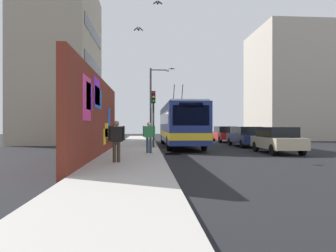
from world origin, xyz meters
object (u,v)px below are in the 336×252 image
street_lamp (153,100)px  city_bus (180,124)px  traffic_light (153,109)px  parked_car_champagne (277,139)px  pedestrian_near_wall (116,138)px  pedestrian_at_curb (149,135)px  parked_car_red (225,134)px  parked_car_navy (246,136)px

street_lamp → city_bus: bearing=-153.3°
city_bus → traffic_light: bearing=139.4°
city_bus → parked_car_champagne: city_bus is taller
traffic_light → pedestrian_near_wall: bearing=168.4°
pedestrian_near_wall → city_bus: bearing=-19.5°
pedestrian_near_wall → parked_car_champagne: bearing=-61.2°
pedestrian_at_curb → street_lamp: street_lamp is taller
traffic_light → parked_car_red: bearing=-39.9°
parked_car_navy → pedestrian_near_wall: 14.13m
traffic_light → city_bus: bearing=-40.6°
parked_car_champagne → pedestrian_near_wall: (-5.00, 9.09, 0.33)m
parked_car_champagne → pedestrian_at_curb: pedestrian_at_curb is taller
parked_car_red → pedestrian_near_wall: 19.52m
traffic_light → street_lamp: 6.71m
parked_car_red → pedestrian_at_curb: (-13.07, 7.69, 0.33)m
parked_car_navy → city_bus: bearing=88.1°
parked_car_champagne → pedestrian_near_wall: pedestrian_near_wall is taller
street_lamp → traffic_light: bearing=179.2°
traffic_light → street_lamp: (6.60, -0.10, 1.21)m
parked_car_navy → traffic_light: bearing=107.6°
parked_car_navy → street_lamp: street_lamp is taller
city_bus → pedestrian_at_curb: 7.26m
parked_car_champagne → parked_car_navy: 5.82m
city_bus → traffic_light: 3.45m
parked_car_navy → pedestrian_near_wall: (-10.82, 9.09, 0.33)m
parked_car_red → street_lamp: (-2.19, 7.25, 3.19)m
pedestrian_at_curb → pedestrian_near_wall: bearing=161.7°
parked_car_red → pedestrian_near_wall: bearing=152.3°
parked_car_champagne → traffic_light: (3.49, 7.35, 1.98)m
parked_car_navy → parked_car_champagne: bearing=180.0°
parked_car_navy → traffic_light: size_ratio=1.24×
parked_car_navy → pedestrian_near_wall: pedestrian_near_wall is taller
city_bus → parked_car_red: bearing=-39.6°
parked_car_champagne → pedestrian_near_wall: 10.38m
city_bus → pedestrian_near_wall: (-11.00, 3.89, -0.65)m
pedestrian_at_curb → parked_car_navy: bearing=-49.3°
parked_car_red → pedestrian_at_curb: 15.17m
city_bus → pedestrian_at_curb: size_ratio=6.87×
parked_car_red → traffic_light: 11.62m
parked_car_navy → parked_car_red: bearing=0.0°
parked_car_champagne → parked_car_red: same height
street_lamp → parked_car_navy: bearing=-120.5°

